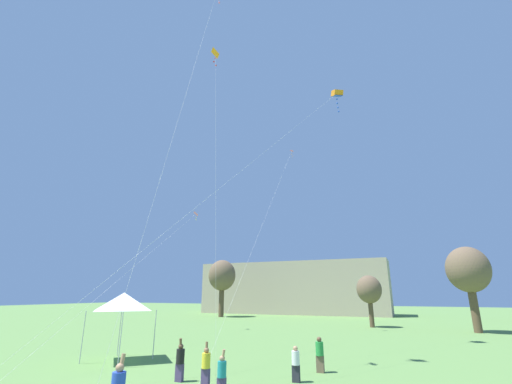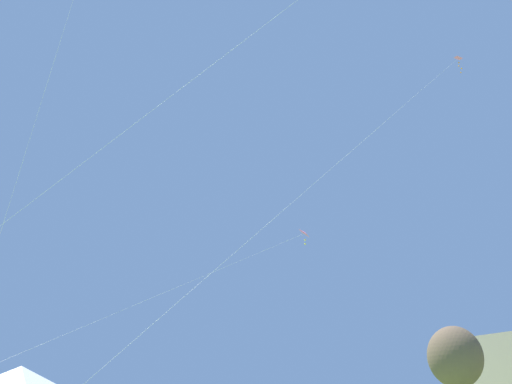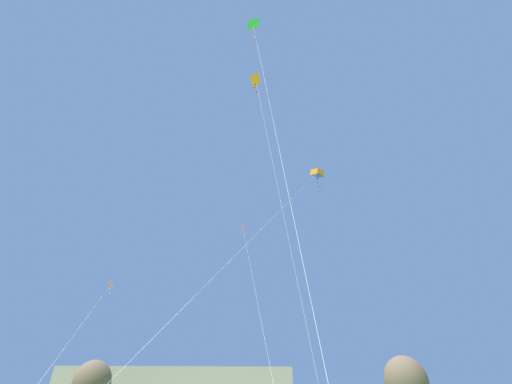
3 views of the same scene
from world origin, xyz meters
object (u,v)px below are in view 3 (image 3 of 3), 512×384
kite_orange_delta_3 (257,84)px  kite_pink_delta_4 (244,232)px  kite_orange_box_0 (317,174)px  kite_green_delta_2 (253,26)px  kite_pink_delta_1 (110,286)px

kite_orange_delta_3 → kite_pink_delta_4: kite_pink_delta_4 is taller
kite_orange_box_0 → kite_green_delta_2: (-6.18, -11.87, 3.43)m
kite_pink_delta_4 → kite_orange_box_0: bearing=-41.5°
kite_orange_box_0 → kite_pink_delta_1: 20.47m
kite_green_delta_2 → kite_pink_delta_4: (-0.45, 17.73, -6.47)m
kite_orange_box_0 → kite_pink_delta_1: size_ratio=0.88×
kite_green_delta_2 → kite_orange_delta_3: 6.23m
kite_green_delta_2 → kite_orange_delta_3: bearing=-53.9°
kite_orange_delta_3 → kite_green_delta_2: bearing=126.1°
kite_orange_box_0 → kite_pink_delta_1: (-17.81, 4.07, -9.23)m
kite_orange_delta_3 → kite_pink_delta_1: bearing=126.1°
kite_pink_delta_1 → kite_orange_box_0: bearing=-12.9°
kite_orange_box_0 → kite_orange_delta_3: bearing=-116.0°
kite_pink_delta_1 → kite_pink_delta_4: size_ratio=1.15×
kite_green_delta_2 → kite_pink_delta_4: bearing=91.4°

